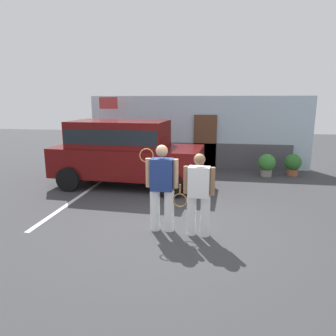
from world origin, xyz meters
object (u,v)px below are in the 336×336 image
at_px(tennis_player_man, 162,187).
at_px(tennis_player_woman, 198,194).
at_px(potted_plant_secondary, 293,164).
at_px(potted_plant_by_porch, 267,164).
at_px(flag_pole, 104,118).
at_px(parked_suv, 125,150).

height_order(tennis_player_man, tennis_player_woman, tennis_player_man).
bearing_deg(potted_plant_secondary, tennis_player_woman, -118.19).
bearing_deg(potted_plant_by_porch, tennis_player_man, -118.32).
relative_size(tennis_player_woman, potted_plant_secondary, 2.14).
distance_m(tennis_player_man, flag_pole, 6.81).
height_order(potted_plant_by_porch, flag_pole, flag_pole).
bearing_deg(potted_plant_by_porch, parked_suv, -156.78).
bearing_deg(tennis_player_man, tennis_player_woman, 170.04).
bearing_deg(flag_pole, parked_suv, -57.78).
bearing_deg(parked_suv, potted_plant_secondary, 24.30).
bearing_deg(flag_pole, tennis_player_woman, -54.94).
xyz_separation_m(potted_plant_secondary, flag_pole, (-7.17, 0.31, 1.54)).
bearing_deg(potted_plant_by_porch, flag_pole, 174.71).
bearing_deg(parked_suv, tennis_player_woman, -50.57).
height_order(parked_suv, potted_plant_by_porch, parked_suv).
distance_m(tennis_player_man, potted_plant_by_porch, 5.97).
distance_m(potted_plant_by_porch, flag_pole, 6.43).
height_order(tennis_player_woman, flag_pole, flag_pole).
relative_size(tennis_player_man, tennis_player_woman, 1.08).
distance_m(potted_plant_by_porch, potted_plant_secondary, 0.98).
xyz_separation_m(tennis_player_woman, flag_pole, (-4.16, 5.93, 1.10)).
height_order(tennis_player_man, potted_plant_by_porch, tennis_player_man).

